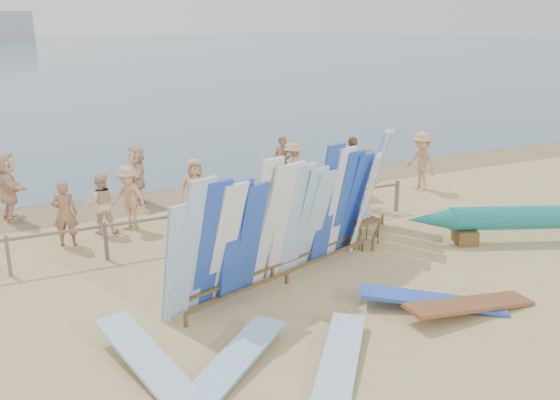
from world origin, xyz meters
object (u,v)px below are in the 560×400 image
beachgoer_extra_0 (421,161)px  beachgoer_11 (8,186)px  flat_board_e (231,373)px  main_surfboard_rack (279,225)px  flat_board_a (149,372)px  beach_chair_right (220,222)px  beachgoer_5 (137,175)px  flat_board_c (469,313)px  beachgoer_3 (129,198)px  beachgoer_7 (282,163)px  vendor_table (363,231)px  beachgoer_10 (352,166)px  beach_chair_left (233,213)px  beachgoer_1 (65,214)px  beachgoer_2 (101,204)px  flat_board_b (339,367)px  beachgoer_9 (293,168)px  stroller (277,201)px  flat_board_d (432,307)px  beachgoer_6 (195,190)px  beachgoer_8 (366,178)px  side_surfboard_rack (371,188)px  outrigger_canoe (538,219)px

beachgoer_extra_0 → beachgoer_11: bearing=-106.8°
flat_board_e → beachgoer_11: size_ratio=1.43×
main_surfboard_rack → flat_board_a: bearing=-165.7°
beach_chair_right → beachgoer_5: 3.71m
flat_board_c → beachgoer_3: 8.73m
beachgoer_7 → main_surfboard_rack: bearing=-70.7°
vendor_table → beachgoer_10: (2.03, 3.67, 0.59)m
flat_board_a → beach_chair_left: (3.78, 5.95, 0.27)m
beachgoer_extra_0 → beachgoer_1: 10.73m
beachgoer_10 → beachgoer_2: beachgoer_10 is taller
flat_board_a → flat_board_c: size_ratio=1.00×
flat_board_a → beachgoer_2: beachgoer_2 is taller
flat_board_b → beachgoer_9: beachgoer_9 is taller
stroller → beachgoer_10: 3.14m
flat_board_a → stroller: size_ratio=2.37×
flat_board_d → vendor_table: bearing=20.7°
flat_board_e → beachgoer_5: (0.84, 9.47, 0.87)m
beachgoer_extra_0 → beachgoer_6: bearing=-96.5°
beachgoer_8 → beachgoer_7: (-1.27, 2.79, -0.01)m
beachgoer_8 → beachgoer_5: 6.65m
side_surfboard_rack → beach_chair_left: side_surfboard_rack is taller
beachgoer_6 → beachgoer_10: bearing=17.1°
flat_board_a → stroller: 7.79m
flat_board_b → beachgoer_1: 8.01m
beachgoer_11 → beachgoer_extra_0: bearing=-111.4°
beachgoer_6 → beachgoer_5: 2.55m
flat_board_e → stroller: bearing=111.3°
beachgoer_extra_0 → beachgoer_5: size_ratio=1.08×
beachgoer_11 → beachgoer_1: bearing=-167.1°
beach_chair_right → beachgoer_7: size_ratio=0.55×
beachgoer_6 → beachgoer_1: bearing=-159.3°
beachgoer_10 → beachgoer_1: 8.44m
beachgoer_9 → beachgoer_6: 3.75m
beachgoer_2 → flat_board_c: bearing=140.6°
flat_board_e → beachgoer_7: bearing=111.8°
flat_board_c → vendor_table: bearing=-1.5°
main_surfboard_rack → flat_board_e: 3.65m
outrigger_canoe → flat_board_d: (-4.55, -1.63, -0.58)m
flat_board_b → beach_chair_left: 7.21m
flat_board_c → stroller: size_ratio=2.37×
flat_board_b → flat_board_e: bearing=-161.9°
flat_board_d → beachgoer_8: 6.29m
flat_board_e → flat_board_c: 4.66m
flat_board_b → beachgoer_5: (-0.73, 10.07, 0.87)m
flat_board_a → main_surfboard_rack: bearing=19.7°
beachgoer_7 → beachgoer_10: beachgoer_10 is taller
outrigger_canoe → flat_board_c: (-4.09, -2.11, -0.58)m
beachgoer_2 → beachgoer_extra_0: bearing=-166.6°
flat_board_b → beachgoer_10: size_ratio=1.46×
beach_chair_right → beachgoer_11: bearing=152.7°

